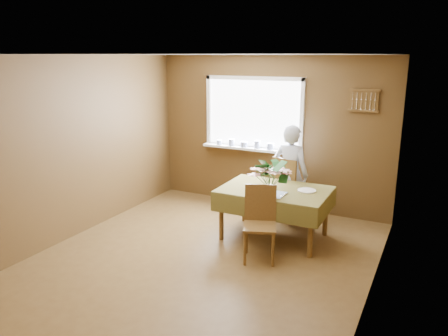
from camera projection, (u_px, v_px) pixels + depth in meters
The scene contains 15 objects.
floor at pixel (205, 258), 5.54m from camera, with size 4.50×4.50×0.00m, color brown.
ceiling at pixel (202, 54), 4.91m from camera, with size 4.50×4.50×0.00m, color white.
wall_back at pixel (270, 133), 7.17m from camera, with size 4.00×4.00×0.00m, color brown.
wall_front at pixel (57, 226), 3.28m from camera, with size 4.00×4.00×0.00m, color brown.
wall_left at pixel (79, 147), 6.09m from camera, with size 4.50×4.50×0.00m, color brown.
wall_right at pixel (378, 184), 4.35m from camera, with size 4.50×4.50×0.00m, color brown.
window_assembly at pixel (252, 126), 7.23m from camera, with size 1.72×0.20×1.22m.
spoon_rack at pixel (364, 101), 6.36m from camera, with size 0.44×0.05×0.33m.
dining_table at pixel (275, 195), 6.00m from camera, with size 1.48×1.01×0.72m.
chair_far at pixel (288, 187), 6.67m from camera, with size 0.53×0.53×1.00m.
chair_near at pixel (260, 219), 5.44m from camera, with size 0.51×0.51×0.93m.
seated_woman at pixel (290, 174), 6.56m from camera, with size 0.55×0.36×1.51m, color white.
flower_bouquet at pixel (271, 174), 5.70m from camera, with size 0.50×0.50×0.42m.
side_plate at pixel (307, 190), 5.89m from camera, with size 0.25×0.25×0.01m, color white.
table_knife at pixel (284, 195), 5.71m from camera, with size 0.02×0.20×0.00m, color silver.
Camera 1 is at (2.50, -4.42, 2.50)m, focal length 35.00 mm.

